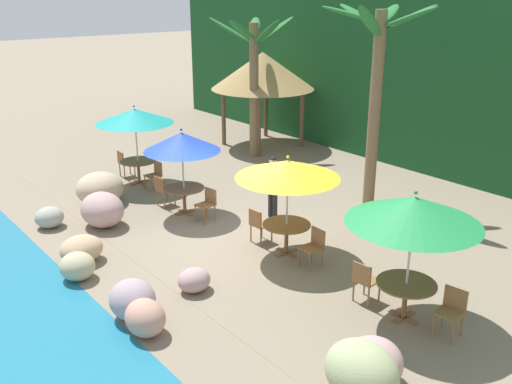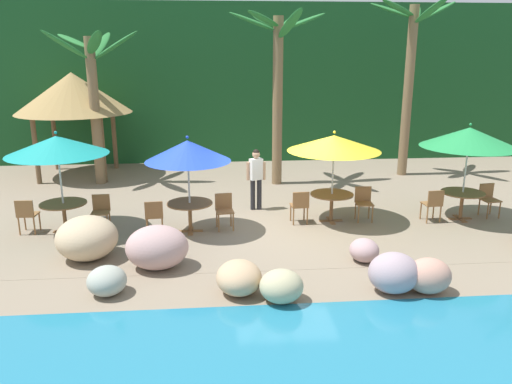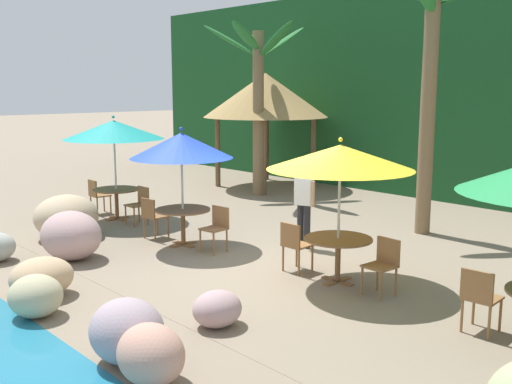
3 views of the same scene
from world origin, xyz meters
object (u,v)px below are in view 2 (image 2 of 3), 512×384
Objects in this scene: chair_yellow_seaward at (364,201)px; chair_green_inland at (433,203)px; dining_table_yellow at (332,198)px; dining_table_green at (462,197)px; waiter_in_white at (256,175)px; dining_table_teal at (64,208)px; umbrella_yellow at (334,143)px; umbrella_teal at (57,145)px; palm_tree_nearest at (93,84)px; chair_teal_seaward at (101,210)px; chair_blue_inland at (154,215)px; chair_yellow_inland at (300,205)px; palapa_hut at (73,93)px; chair_green_seaward at (488,197)px; umbrella_blue at (188,151)px; palm_tree_third at (410,64)px; chair_teal_inland at (27,214)px; chair_blue_seaward at (224,208)px; umbrella_green at (469,137)px; dining_table_blue at (190,208)px; palm_tree_second at (277,69)px.

chair_yellow_seaward and chair_green_inland have the same top height.
chair_yellow_seaward reaches higher than dining_table_yellow.
dining_table_green is 0.65× the size of waiter_in_white.
umbrella_yellow reaches higher than dining_table_teal.
umbrella_teal is 4.84m from palm_tree_nearest.
chair_teal_seaward is 1.44m from chair_blue_inland.
chair_yellow_inland is at bearing 0.99° from dining_table_teal.
waiter_in_white is at bearing 16.43° from dining_table_teal.
palm_tree_nearest is (-5.88, 4.62, 2.73)m from chair_yellow_inland.
palapa_hut is at bearing 143.53° from dining_table_yellow.
umbrella_blue is at bearing -176.02° from chair_green_seaward.
dining_table_yellow is at bearing 2.02° from umbrella_teal.
dining_table_yellow is at bearing -177.13° from chair_yellow_seaward.
chair_blue_inland is 1.00× the size of chair_green_inland.
chair_teal_inland is at bearing -155.31° from palm_tree_third.
umbrella_teal is at bearing -153.80° from palm_tree_third.
palm_tree_third reaches higher than umbrella_teal.
chair_green_inland is at bearing -167.68° from chair_green_seaward.
umbrella_yellow is 1.39× the size of waiter_in_white.
dining_table_green is at bearing 3.71° from chair_blue_inland.
dining_table_teal is 4.99m from waiter_in_white.
umbrella_teal is 2.85× the size of chair_green_seaward.
umbrella_green is (6.17, 0.14, 1.65)m from chair_blue_seaward.
chair_yellow_inland is at bearing 177.31° from chair_green_inland.
palm_tree_nearest is (-3.13, 4.96, 2.63)m from dining_table_blue.
chair_teal_seaward is 8.34m from chair_green_inland.
palapa_hut is 7.60m from waiter_in_white.
chair_green_seaward is at bearing -21.93° from palm_tree_nearest.
chair_blue_seaward is (0.83, 0.19, -1.49)m from umbrella_blue.
palm_tree_second reaches higher than umbrella_green.
dining_table_teal is 6.41m from palapa_hut.
dining_table_green is 6.72m from palm_tree_second.
umbrella_yellow is at bearing 177.67° from dining_table_green.
chair_teal_inland is 0.51× the size of waiter_in_white.
waiter_in_white reaches higher than dining_table_yellow.
chair_teal_seaward and chair_yellow_inland have the same top height.
palm_tree_second is at bearing 36.48° from umbrella_teal.
dining_table_blue is 2.77m from chair_yellow_inland.
chair_blue_inland is 4.73m from umbrella_yellow.
dining_table_blue is 0.28× the size of palapa_hut.
umbrella_green is 6.17m from palm_tree_second.
chair_teal_seaward is 5.43m from palm_tree_nearest.
waiter_in_white is (0.92, 1.46, 0.47)m from chair_blue_seaward.
chair_yellow_inland is 1.00× the size of chair_green_seaward.
dining_table_teal is at bearing -143.52° from palm_tree_second.
dining_table_green is at bearing -0.11° from chair_teal_seaward.
palm_tree_nearest is (-0.10, 4.72, 2.63)m from dining_table_teal.
dining_table_blue is at bearing -172.92° from chair_yellow_inland.
umbrella_yellow is 2.43m from waiter_in_white.
chair_blue_inland is 8.70m from chair_green_seaward.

